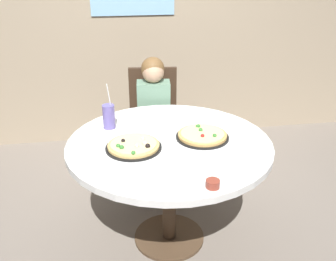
# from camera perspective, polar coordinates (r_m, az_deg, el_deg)

# --- Properties ---
(ground_plane) EXTENTS (8.00, 8.00, 0.00)m
(ground_plane) POSITION_cam_1_polar(r_m,az_deg,el_deg) (2.73, 0.17, -15.89)
(ground_plane) COLOR slate
(dining_table) EXTENTS (1.26, 1.26, 0.75)m
(dining_table) POSITION_cam_1_polar(r_m,az_deg,el_deg) (2.35, 0.19, -3.67)
(dining_table) COLOR white
(dining_table) RESTS_ON ground_plane
(chair_wooden) EXTENTS (0.44, 0.44, 0.95)m
(chair_wooden) POSITION_cam_1_polar(r_m,az_deg,el_deg) (3.20, -2.21, 1.77)
(chair_wooden) COLOR #382619
(chair_wooden) RESTS_ON ground_plane
(diner_child) EXTENTS (0.29, 0.42, 1.08)m
(diner_child) POSITION_cam_1_polar(r_m,az_deg,el_deg) (3.05, -2.08, -0.37)
(diner_child) COLOR #3F4766
(diner_child) RESTS_ON ground_plane
(pizza_veggie) EXTENTS (0.33, 0.33, 0.05)m
(pizza_veggie) POSITION_cam_1_polar(r_m,az_deg,el_deg) (2.23, -5.23, -2.36)
(pizza_veggie) COLOR black
(pizza_veggie) RESTS_ON dining_table
(pizza_cheese) EXTENTS (0.33, 0.33, 0.05)m
(pizza_cheese) POSITION_cam_1_polar(r_m,az_deg,el_deg) (2.36, 5.22, -0.77)
(pizza_cheese) COLOR black
(pizza_cheese) RESTS_ON dining_table
(soda_cup) EXTENTS (0.08, 0.08, 0.31)m
(soda_cup) POSITION_cam_1_polar(r_m,az_deg,el_deg) (2.49, -8.94, 2.11)
(soda_cup) COLOR #6659A5
(soda_cup) RESTS_ON dining_table
(sauce_bowl) EXTENTS (0.07, 0.07, 0.04)m
(sauce_bowl) POSITION_cam_1_polar(r_m,az_deg,el_deg) (1.87, 6.79, -8.01)
(sauce_bowl) COLOR brown
(sauce_bowl) RESTS_ON dining_table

